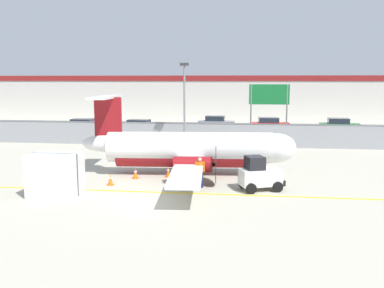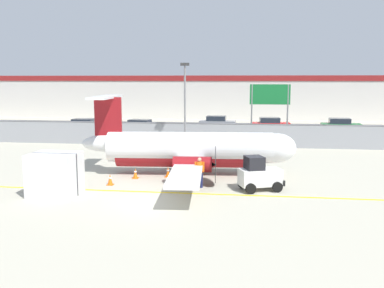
{
  "view_description": "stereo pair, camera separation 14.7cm",
  "coord_description": "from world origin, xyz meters",
  "views": [
    {
      "loc": [
        4.39,
        -19.65,
        5.94
      ],
      "look_at": [
        0.98,
        7.45,
        1.8
      ],
      "focal_mm": 40.0,
      "sensor_mm": 36.0,
      "label": 1
    },
    {
      "loc": [
        4.53,
        -19.63,
        5.94
      ],
      "look_at": [
        0.98,
        7.45,
        1.8
      ],
      "focal_mm": 40.0,
      "sensor_mm": 36.0,
      "label": 2
    }
  ],
  "objects": [
    {
      "name": "commuter_airplane",
      "position": [
        1.21,
        6.47,
        1.6
      ],
      "size": [
        13.45,
        16.07,
        4.92
      ],
      "rotation": [
        0.0,
        0.0,
        0.07
      ],
      "color": "white",
      "rests_on": "ground"
    },
    {
      "name": "ground_crew_worker",
      "position": [
        1.94,
        3.27,
        0.95
      ],
      "size": [
        0.55,
        0.4,
        1.7
      ],
      "rotation": [
        0.0,
        0.0,
        4.9
      ],
      "color": "#191E4C",
      "rests_on": "ground"
    },
    {
      "name": "ground_plane",
      "position": [
        0.0,
        2.0,
        0.0
      ],
      "size": [
        140.0,
        140.0,
        0.01
      ],
      "color": "#B2AD99"
    },
    {
      "name": "highway_sign",
      "position": [
        6.46,
        19.53,
        4.14
      ],
      "size": [
        3.6,
        0.14,
        5.5
      ],
      "color": "slate",
      "rests_on": "ground"
    },
    {
      "name": "traffic_cone_far_left",
      "position": [
        0.41,
        6.81,
        0.31
      ],
      "size": [
        0.36,
        0.36,
        0.64
      ],
      "color": "orange",
      "rests_on": "ground"
    },
    {
      "name": "parked_car_0",
      "position": [
        -13.15,
        24.84,
        0.89
      ],
      "size": [
        4.23,
        2.07,
        1.58
      ],
      "rotation": [
        0.0,
        0.0,
        0.02
      ],
      "color": "silver",
      "rests_on": "parking_lot_strip"
    },
    {
      "name": "parked_car_2",
      "position": [
        0.97,
        30.27,
        0.89
      ],
      "size": [
        4.27,
        2.15,
        1.58
      ],
      "rotation": [
        0.0,
        0.0,
        -0.04
      ],
      "color": "gray",
      "rests_on": "parking_lot_strip"
    },
    {
      "name": "perimeter_fence",
      "position": [
        0.0,
        18.0,
        1.12
      ],
      "size": [
        98.0,
        0.1,
        2.1
      ],
      "color": "gray",
      "rests_on": "ground"
    },
    {
      "name": "cargo_container",
      "position": [
        -5.29,
        0.81,
        1.1
      ],
      "size": [
        2.44,
        2.05,
        2.2
      ],
      "rotation": [
        0.0,
        0.0,
        -0.02
      ],
      "color": "silver",
      "rests_on": "ground"
    },
    {
      "name": "apron_light_pole",
      "position": [
        -0.64,
        15.3,
        4.3
      ],
      "size": [
        0.7,
        0.3,
        7.27
      ],
      "color": "slate",
      "rests_on": "ground"
    },
    {
      "name": "parking_lot_strip",
      "position": [
        0.0,
        29.5,
        0.06
      ],
      "size": [
        98.0,
        17.0,
        0.12
      ],
      "color": "#38383A",
      "rests_on": "ground"
    },
    {
      "name": "traffic_cone_near_right",
      "position": [
        -2.16,
        4.98,
        0.31
      ],
      "size": [
        0.36,
        0.36,
        0.64
      ],
      "color": "orange",
      "rests_on": "ground"
    },
    {
      "name": "parked_car_3",
      "position": [
        7.07,
        28.9,
        0.89
      ],
      "size": [
        4.3,
        2.22,
        1.58
      ],
      "rotation": [
        0.0,
        0.0,
        0.07
      ],
      "color": "red",
      "rests_on": "parking_lot_strip"
    },
    {
      "name": "traffic_cone_far_right",
      "position": [
        -3.16,
        3.21,
        0.31
      ],
      "size": [
        0.36,
        0.36,
        0.64
      ],
      "color": "orange",
      "rests_on": "ground"
    },
    {
      "name": "baggage_tug",
      "position": [
        5.19,
        3.12,
        0.86
      ],
      "size": [
        2.57,
        2.01,
        1.88
      ],
      "rotation": [
        0.0,
        0.0,
        0.36
      ],
      "color": "silver",
      "rests_on": "ground"
    },
    {
      "name": "parked_car_4",
      "position": [
        14.67,
        28.89,
        0.89
      ],
      "size": [
        4.29,
        2.2,
        1.58
      ],
      "rotation": [
        0.0,
        0.0,
        -0.06
      ],
      "color": "#19662D",
      "rests_on": "parking_lot_strip"
    },
    {
      "name": "traffic_cone_near_left",
      "position": [
        -0.27,
        5.62,
        0.31
      ],
      "size": [
        0.36,
        0.36,
        0.64
      ],
      "color": "orange",
      "rests_on": "ground"
    },
    {
      "name": "parked_car_1",
      "position": [
        -7.03,
        24.72,
        0.89
      ],
      "size": [
        4.38,
        2.4,
        1.58
      ],
      "rotation": [
        0.0,
        0.0,
        3.02
      ],
      "color": "navy",
      "rests_on": "parking_lot_strip"
    },
    {
      "name": "background_building",
      "position": [
        0.0,
        47.99,
        3.26
      ],
      "size": [
        91.0,
        8.1,
        6.5
      ],
      "color": "beige",
      "rests_on": "ground"
    }
  ]
}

